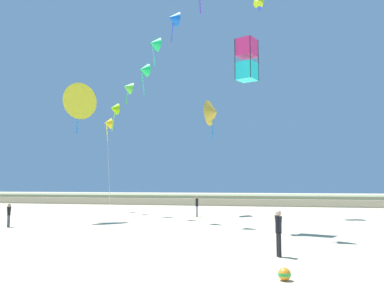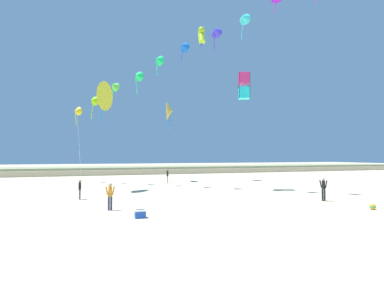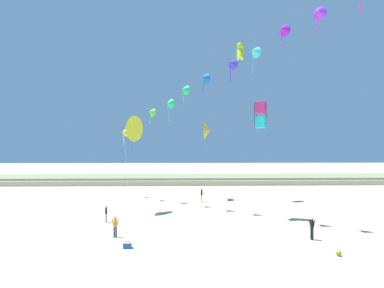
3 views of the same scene
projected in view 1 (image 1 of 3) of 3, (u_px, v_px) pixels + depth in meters
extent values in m
plane|color=beige|center=(55.00, 272.00, 12.62)|extent=(240.00, 240.00, 0.00)
cube|color=#BFAE8B|center=(241.00, 201.00, 56.68)|extent=(120.00, 12.33, 0.89)
cube|color=gray|center=(241.00, 197.00, 56.74)|extent=(120.00, 10.48, 0.51)
cylinder|color=gray|center=(197.00, 212.00, 34.11)|extent=(0.13, 0.13, 0.87)
cylinder|color=gray|center=(197.00, 212.00, 33.96)|extent=(0.13, 0.13, 0.87)
cylinder|color=black|center=(197.00, 203.00, 34.11)|extent=(0.23, 0.23, 0.62)
cylinder|color=black|center=(198.00, 202.00, 34.30)|extent=(0.10, 0.21, 0.59)
cylinder|color=black|center=(196.00, 202.00, 33.92)|extent=(0.10, 0.21, 0.59)
sphere|color=#9E7051|center=(197.00, 197.00, 34.15)|extent=(0.24, 0.24, 0.24)
cylinder|color=black|center=(280.00, 245.00, 15.11)|extent=(0.13, 0.13, 0.88)
cylinder|color=black|center=(278.00, 245.00, 15.26)|extent=(0.13, 0.13, 0.88)
cylinder|color=black|center=(278.00, 225.00, 15.26)|extent=(0.23, 0.23, 0.62)
cylinder|color=black|center=(280.00, 224.00, 15.07)|extent=(0.16, 0.23, 0.59)
cylinder|color=black|center=(276.00, 223.00, 15.46)|extent=(0.16, 0.23, 0.59)
sphere|color=beige|center=(278.00, 213.00, 15.30)|extent=(0.24, 0.24, 0.24)
cylinder|color=#474C56|center=(9.00, 221.00, 25.77)|extent=(0.11, 0.11, 0.75)
cylinder|color=#474C56|center=(8.00, 221.00, 25.64)|extent=(0.11, 0.11, 0.75)
cylinder|color=black|center=(9.00, 211.00, 25.77)|extent=(0.20, 0.20, 0.53)
cylinder|color=black|center=(10.00, 210.00, 25.95)|extent=(0.11, 0.19, 0.50)
cylinder|color=black|center=(8.00, 211.00, 25.61)|extent=(0.11, 0.19, 0.50)
sphere|color=#9E7051|center=(9.00, 205.00, 25.81)|extent=(0.20, 0.20, 0.20)
cone|color=yellow|center=(108.00, 123.00, 42.04)|extent=(1.29, 1.28, 1.11)
cylinder|color=#D5E539|center=(107.00, 133.00, 42.07)|extent=(0.19, 0.21, 1.59)
cone|color=#84CF0B|center=(114.00, 109.00, 39.11)|extent=(1.31, 1.26, 1.11)
cylinder|color=#7AE539|center=(113.00, 121.00, 39.12)|extent=(0.29, 0.29, 2.00)
cone|color=#59D83E|center=(128.00, 87.00, 36.76)|extent=(1.42, 1.43, 1.22)
cylinder|color=#39E545|center=(127.00, 97.00, 36.81)|extent=(0.18, 0.10, 1.28)
cone|color=#18DA61|center=(144.00, 70.00, 34.04)|extent=(1.31, 1.28, 1.12)
cylinder|color=#39E5A3|center=(143.00, 84.00, 34.05)|extent=(0.30, 0.10, 1.93)
cone|color=#18DE69|center=(155.00, 44.00, 31.40)|extent=(1.29, 1.35, 1.15)
cylinder|color=#39E5A8|center=(154.00, 56.00, 31.43)|extent=(0.24, 0.19, 1.48)
cone|color=blue|center=(173.00, 19.00, 28.93)|extent=(1.29, 1.35, 1.16)
cylinder|color=blue|center=(172.00, 32.00, 28.96)|extent=(0.22, 0.17, 1.45)
cylinder|color=#6B39E5|center=(200.00, 1.00, 26.13)|extent=(0.13, 0.27, 1.58)
cylinder|color=silver|center=(109.00, 165.00, 41.20)|extent=(0.71, 0.30, 9.26)
cone|color=yellow|center=(77.00, 102.00, 31.21)|extent=(2.42, 2.87, 2.82)
cone|color=#2D7EE5|center=(77.00, 101.00, 31.22)|extent=(1.38, 1.61, 1.55)
cylinder|color=#2D7EE5|center=(77.00, 121.00, 31.07)|extent=(0.16, 0.18, 2.12)
cone|color=gold|center=(213.00, 113.00, 37.17)|extent=(1.29, 2.49, 2.40)
cone|color=#2D89E5|center=(213.00, 112.00, 37.17)|extent=(0.76, 1.38, 1.32)
cylinder|color=#2D89E5|center=(213.00, 127.00, 37.04)|extent=(0.19, 0.29, 2.02)
cube|color=#22E5E6|center=(247.00, 72.00, 24.53)|extent=(1.35, 1.35, 1.08)
cube|color=#E52D77|center=(247.00, 48.00, 24.67)|extent=(1.35, 1.35, 1.08)
cylinder|color=black|center=(243.00, 63.00, 25.33)|extent=(0.04, 0.04, 2.55)
cylinder|color=black|center=(235.00, 59.00, 24.49)|extent=(0.04, 0.04, 2.55)
cylinder|color=black|center=(250.00, 56.00, 23.88)|extent=(0.04, 0.04, 2.55)
cylinder|color=black|center=(258.00, 60.00, 24.72)|extent=(0.04, 0.04, 2.55)
cone|color=blue|center=(260.00, 9.00, 36.81)|extent=(0.91, 0.91, 0.69)
sphere|color=orange|center=(284.00, 274.00, 11.43)|extent=(0.36, 0.36, 0.36)
cylinder|color=green|center=(284.00, 274.00, 11.43)|extent=(0.36, 0.36, 0.09)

